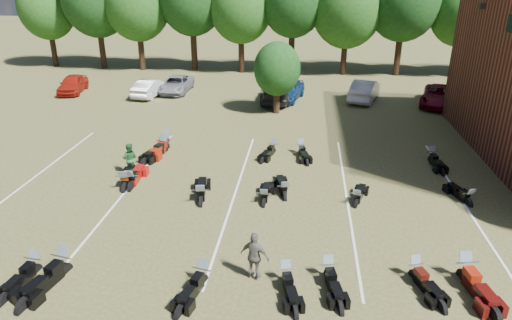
# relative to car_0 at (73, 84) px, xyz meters

# --- Properties ---
(ground) EXTENTS (160.00, 160.00, 0.00)m
(ground) POSITION_rel_car_0_xyz_m (18.88, -19.35, -0.71)
(ground) COLOR brown
(ground) RESTS_ON ground
(car_0) EXTENTS (2.37, 4.40, 1.42)m
(car_0) POSITION_rel_car_0_xyz_m (0.00, 0.00, 0.00)
(car_0) COLOR #9C170E
(car_0) RESTS_ON ground
(car_1) EXTENTS (2.07, 4.35, 1.38)m
(car_1) POSITION_rel_car_0_xyz_m (6.68, -0.38, -0.02)
(car_1) COLOR #B7B7BC
(car_1) RESTS_ON ground
(car_2) EXTENTS (2.16, 4.64, 1.29)m
(car_2) POSITION_rel_car_0_xyz_m (8.32, 1.04, -0.07)
(car_2) COLOR gray
(car_2) RESTS_ON ground
(car_3) EXTENTS (2.23, 5.38, 1.56)m
(car_3) POSITION_rel_car_0_xyz_m (16.64, -0.76, 0.07)
(car_3) COLOR black
(car_3) RESTS_ON ground
(car_4) EXTENTS (2.80, 4.81, 1.54)m
(car_4) POSITION_rel_car_0_xyz_m (17.53, -0.27, 0.06)
(car_4) COLOR navy
(car_4) RESTS_ON ground
(car_5) EXTENTS (3.05, 5.07, 1.58)m
(car_5) POSITION_rel_car_0_xyz_m (23.39, 0.21, 0.08)
(car_5) COLOR #ADABA8
(car_5) RESTS_ON ground
(car_6) EXTENTS (3.86, 5.65, 1.44)m
(car_6) POSITION_rel_car_0_xyz_m (28.68, -0.62, 0.01)
(car_6) COLOR #620513
(car_6) RESTS_ON ground
(car_7) EXTENTS (2.09, 4.77, 1.36)m
(car_7) POSITION_rel_car_0_xyz_m (31.00, 0.60, -0.03)
(car_7) COLOR #3B3B40
(car_7) RESTS_ON ground
(person_green) EXTENTS (0.82, 0.67, 1.59)m
(person_green) POSITION_rel_car_0_xyz_m (10.43, -14.92, 0.09)
(person_green) COLOR #225D2D
(person_green) RESTS_ON ground
(person_grey) EXTENTS (1.08, 0.72, 1.70)m
(person_grey) POSITION_rel_car_0_xyz_m (17.45, -22.46, 0.14)
(person_grey) COLOR #5C5A4F
(person_grey) RESTS_ON ground
(motorcycle_0) EXTENTS (1.26, 2.60, 1.39)m
(motorcycle_0) POSITION_rel_car_0_xyz_m (11.09, -22.92, -0.71)
(motorcycle_0) COLOR black
(motorcycle_0) RESTS_ON ground
(motorcycle_1) EXTENTS (0.84, 2.11, 1.15)m
(motorcycle_1) POSITION_rel_car_0_xyz_m (10.12, -22.98, -0.71)
(motorcycle_1) COLOR black
(motorcycle_1) RESTS_ON ground
(motorcycle_2) EXTENTS (1.15, 2.22, 1.18)m
(motorcycle_2) POSITION_rel_car_0_xyz_m (15.80, -22.94, -0.71)
(motorcycle_2) COLOR black
(motorcycle_2) RESTS_ON ground
(motorcycle_3) EXTENTS (1.12, 2.14, 1.14)m
(motorcycle_3) POSITION_rel_car_0_xyz_m (18.47, -22.62, -0.71)
(motorcycle_3) COLOR black
(motorcycle_3) RESTS_ON ground
(motorcycle_4) EXTENTS (1.08, 2.18, 1.17)m
(motorcycle_4) POSITION_rel_car_0_xyz_m (19.84, -22.25, -0.71)
(motorcycle_4) COLOR black
(motorcycle_4) RESTS_ON ground
(motorcycle_5) EXTENTS (1.30, 2.19, 1.16)m
(motorcycle_5) POSITION_rel_car_0_xyz_m (22.67, -21.92, -0.71)
(motorcycle_5) COLOR black
(motorcycle_5) RESTS_ON ground
(motorcycle_6) EXTENTS (1.26, 2.63, 1.41)m
(motorcycle_6) POSITION_rel_car_0_xyz_m (24.24, -21.82, -0.71)
(motorcycle_6) COLOR #3E0908
(motorcycle_6) RESTS_ON ground
(motorcycle_7) EXTENTS (0.91, 2.49, 1.37)m
(motorcycle_7) POSITION_rel_car_0_xyz_m (11.04, -16.56, -0.71)
(motorcycle_7) COLOR #920C0A
(motorcycle_7) RESTS_ON ground
(motorcycle_8) EXTENTS (1.14, 2.57, 1.38)m
(motorcycle_8) POSITION_rel_car_0_xyz_m (10.79, -16.69, -0.71)
(motorcycle_8) COLOR black
(motorcycle_8) RESTS_ON ground
(motorcycle_9) EXTENTS (1.16, 2.53, 1.36)m
(motorcycle_9) POSITION_rel_car_0_xyz_m (14.56, -17.63, -0.71)
(motorcycle_9) COLOR black
(motorcycle_9) RESTS_ON ground
(motorcycle_10) EXTENTS (0.68, 2.03, 1.13)m
(motorcycle_10) POSITION_rel_car_0_xyz_m (17.28, -17.42, -0.71)
(motorcycle_10) COLOR black
(motorcycle_10) RESTS_ON ground
(motorcycle_11) EXTENTS (1.14, 2.28, 1.22)m
(motorcycle_11) POSITION_rel_car_0_xyz_m (18.12, -16.71, -0.71)
(motorcycle_11) COLOR black
(motorcycle_11) RESTS_ON ground
(motorcycle_12) EXTENTS (1.18, 2.11, 1.12)m
(motorcycle_12) POSITION_rel_car_0_xyz_m (21.23, -17.05, -0.71)
(motorcycle_12) COLOR black
(motorcycle_12) RESTS_ON ground
(motorcycle_13) EXTENTS (1.25, 2.11, 1.12)m
(motorcycle_13) POSITION_rel_car_0_xyz_m (26.02, -16.45, -0.71)
(motorcycle_13) COLOR black
(motorcycle_13) RESTS_ON ground
(motorcycle_14) EXTENTS (0.70, 2.07, 1.15)m
(motorcycle_14) POSITION_rel_car_0_xyz_m (10.97, -10.55, -0.71)
(motorcycle_14) COLOR #470A0C
(motorcycle_14) RESTS_ON ground
(motorcycle_15) EXTENTS (1.13, 2.57, 1.39)m
(motorcycle_15) POSITION_rel_car_0_xyz_m (11.21, -11.56, -0.71)
(motorcycle_15) COLOR maroon
(motorcycle_15) RESTS_ON ground
(motorcycle_16) EXTENTS (1.42, 2.58, 1.37)m
(motorcycle_16) POSITION_rel_car_0_xyz_m (11.20, -12.04, -0.71)
(motorcycle_16) COLOR black
(motorcycle_16) RESTS_ON ground
(motorcycle_18) EXTENTS (1.23, 2.11, 1.12)m
(motorcycle_18) POSITION_rel_car_0_xyz_m (17.22, -11.45, -0.71)
(motorcycle_18) COLOR black
(motorcycle_18) RESTS_ON ground
(motorcycle_19) EXTENTS (1.12, 2.17, 1.16)m
(motorcycle_19) POSITION_rel_car_0_xyz_m (18.74, -11.38, -0.71)
(motorcycle_19) COLOR black
(motorcycle_19) RESTS_ON ground
(motorcycle_20) EXTENTS (0.92, 2.20, 1.19)m
(motorcycle_20) POSITION_rel_car_0_xyz_m (25.56, -11.80, -0.71)
(motorcycle_20) COLOR black
(motorcycle_20) RESTS_ON ground
(tree_line) EXTENTS (56.00, 6.00, 9.79)m
(tree_line) POSITION_rel_car_0_xyz_m (17.88, 9.65, 5.60)
(tree_line) COLOR black
(tree_line) RESTS_ON ground
(young_tree_midfield) EXTENTS (3.20, 3.20, 4.70)m
(young_tree_midfield) POSITION_rel_car_0_xyz_m (16.88, -3.85, 2.38)
(young_tree_midfield) COLOR black
(young_tree_midfield) RESTS_ON ground
(parking_lines) EXTENTS (20.10, 14.00, 0.01)m
(parking_lines) POSITION_rel_car_0_xyz_m (15.88, -16.35, -0.70)
(parking_lines) COLOR silver
(parking_lines) RESTS_ON ground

